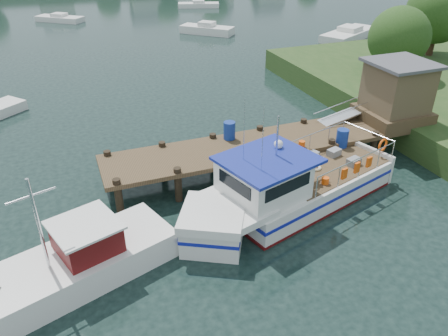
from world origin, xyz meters
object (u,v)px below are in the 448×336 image
object	(u,v)px
dock	(353,111)
work_boat	(65,268)
moored_c	(349,34)
moored_d	(60,18)
moored_far	(199,5)
lobster_boat	(286,189)
moored_b	(207,29)

from	to	relation	value
dock	work_boat	distance (m)	15.18
moored_c	moored_d	xyz separation A→B (m)	(-27.20, 19.76, -0.10)
work_boat	moored_far	xyz separation A→B (m)	(20.74, 49.21, -0.32)
moored_c	moored_d	distance (m)	33.62
dock	lobster_boat	bearing A→B (deg)	-147.83
work_boat	moored_d	distance (m)	45.83
lobster_boat	moored_b	world-z (taller)	lobster_boat
moored_b	moored_c	world-z (taller)	moored_b
lobster_boat	moored_d	bearing A→B (deg)	82.13
work_boat	moored_c	xyz separation A→B (m)	(29.34, 26.02, -0.21)
work_boat	lobster_boat	bearing A→B (deg)	-10.40
moored_b	moored_far	bearing A→B (deg)	83.62
moored_d	dock	bearing A→B (deg)	-94.76
moored_b	moored_c	distance (m)	14.79
dock	moored_c	distance (m)	26.08
moored_far	moored_c	size ratio (longest dim) A/B	0.73
work_boat	dock	bearing A→B (deg)	-0.33
lobster_boat	moored_d	world-z (taller)	lobster_boat
work_boat	moored_far	bearing A→B (deg)	48.39
work_boat	moored_b	xyz separation A→B (m)	(16.45, 33.28, -0.21)
moored_far	lobster_boat	bearing A→B (deg)	-101.23
dock	lobster_boat	size ratio (longest dim) A/B	1.56
moored_far	dock	bearing A→B (deg)	-95.44
lobster_boat	moored_c	bearing A→B (deg)	33.89
moored_d	moored_c	bearing A→B (deg)	-57.30
moored_c	moored_b	bearing A→B (deg)	132.32
moored_d	moored_b	bearing A→B (deg)	-62.44
work_boat	moored_b	size ratio (longest dim) A/B	1.47
lobster_boat	moored_d	distance (m)	44.98
moored_far	moored_d	bearing A→B (deg)	-166.76
dock	moored_d	bearing A→B (deg)	106.56
moored_d	work_boat	bearing A→B (deg)	-113.98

